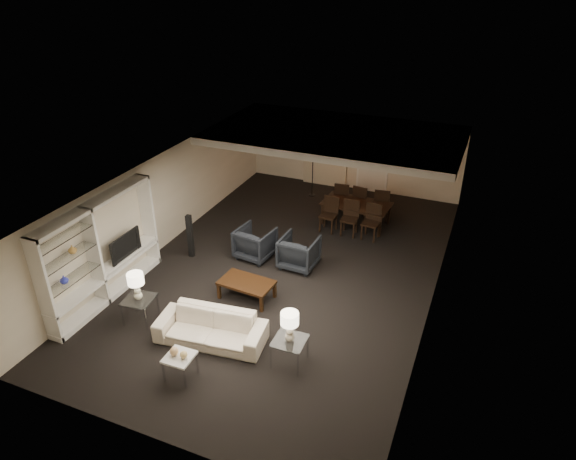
% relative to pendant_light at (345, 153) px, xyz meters
% --- Properties ---
extents(floor, '(11.00, 11.00, 0.00)m').
position_rel_pendant_light_xyz_m(floor, '(-0.30, -3.50, -1.92)').
color(floor, black).
rests_on(floor, ground).
extents(ceiling, '(7.00, 11.00, 0.02)m').
position_rel_pendant_light_xyz_m(ceiling, '(-0.30, -3.50, 0.58)').
color(ceiling, silver).
rests_on(ceiling, ground).
extents(wall_back, '(7.00, 0.02, 2.50)m').
position_rel_pendant_light_xyz_m(wall_back, '(-0.30, 2.00, -0.67)').
color(wall_back, beige).
rests_on(wall_back, ground).
extents(wall_front, '(7.00, 0.02, 2.50)m').
position_rel_pendant_light_xyz_m(wall_front, '(-0.30, -9.00, -0.67)').
color(wall_front, beige).
rests_on(wall_front, ground).
extents(wall_left, '(0.02, 11.00, 2.50)m').
position_rel_pendant_light_xyz_m(wall_left, '(-3.80, -3.50, -0.67)').
color(wall_left, beige).
rests_on(wall_left, ground).
extents(wall_right, '(0.02, 11.00, 2.50)m').
position_rel_pendant_light_xyz_m(wall_right, '(3.20, -3.50, -0.67)').
color(wall_right, beige).
rests_on(wall_right, ground).
extents(ceiling_soffit, '(7.00, 4.00, 0.20)m').
position_rel_pendant_light_xyz_m(ceiling_soffit, '(-0.30, 0.00, 0.48)').
color(ceiling_soffit, silver).
rests_on(ceiling_soffit, ceiling).
extents(curtains, '(1.50, 0.12, 2.40)m').
position_rel_pendant_light_xyz_m(curtains, '(-1.20, 1.92, -0.72)').
color(curtains, beige).
rests_on(curtains, wall_back).
extents(door, '(0.90, 0.05, 2.10)m').
position_rel_pendant_light_xyz_m(door, '(0.40, 1.97, -0.87)').
color(door, silver).
rests_on(door, wall_back).
extents(painting, '(0.95, 0.04, 0.65)m').
position_rel_pendant_light_xyz_m(painting, '(1.80, 1.96, -0.37)').
color(painting, '#142D38').
rests_on(painting, wall_back).
extents(media_unit, '(0.38, 3.40, 2.35)m').
position_rel_pendant_light_xyz_m(media_unit, '(-3.61, -6.10, -0.74)').
color(media_unit, white).
rests_on(media_unit, wall_left).
extents(pendant_light, '(0.52, 0.52, 0.24)m').
position_rel_pendant_light_xyz_m(pendant_light, '(0.00, 0.00, 0.00)').
color(pendant_light, '#D8591E').
rests_on(pendant_light, ceiling_soffit).
extents(sofa, '(2.27, 1.11, 0.64)m').
position_rel_pendant_light_xyz_m(sofa, '(-0.70, -6.56, -1.60)').
color(sofa, beige).
rests_on(sofa, floor).
extents(coffee_table, '(1.25, 0.79, 0.43)m').
position_rel_pendant_light_xyz_m(coffee_table, '(-0.70, -4.96, -1.70)').
color(coffee_table, black).
rests_on(coffee_table, floor).
extents(armchair_left, '(0.98, 1.00, 0.81)m').
position_rel_pendant_light_xyz_m(armchair_left, '(-1.30, -3.26, -1.51)').
color(armchair_left, black).
rests_on(armchair_left, floor).
extents(armchair_right, '(0.90, 0.93, 0.81)m').
position_rel_pendant_light_xyz_m(armchair_right, '(-0.10, -3.26, -1.51)').
color(armchair_right, black).
rests_on(armchair_right, floor).
extents(side_table_left, '(0.67, 0.67, 0.56)m').
position_rel_pendant_light_xyz_m(side_table_left, '(-2.40, -6.56, -1.64)').
color(side_table_left, white).
rests_on(side_table_left, floor).
extents(side_table_right, '(0.61, 0.61, 0.56)m').
position_rel_pendant_light_xyz_m(side_table_right, '(1.00, -6.56, -1.64)').
color(side_table_right, silver).
rests_on(side_table_right, floor).
extents(table_lamp_left, '(0.36, 0.36, 0.62)m').
position_rel_pendant_light_xyz_m(table_lamp_left, '(-2.40, -6.56, -1.05)').
color(table_lamp_left, beige).
rests_on(table_lamp_left, side_table_left).
extents(table_lamp_right, '(0.37, 0.37, 0.62)m').
position_rel_pendant_light_xyz_m(table_lamp_right, '(1.00, -6.56, -1.05)').
color(table_lamp_right, silver).
rests_on(table_lamp_right, side_table_right).
extents(marble_table, '(0.51, 0.51, 0.50)m').
position_rel_pendant_light_xyz_m(marble_table, '(-0.70, -7.66, -1.67)').
color(marble_table, silver).
rests_on(marble_table, floor).
extents(gold_gourd_a, '(0.16, 0.16, 0.16)m').
position_rel_pendant_light_xyz_m(gold_gourd_a, '(-0.80, -7.66, -1.34)').
color(gold_gourd_a, tan).
rests_on(gold_gourd_a, marble_table).
extents(gold_gourd_b, '(0.14, 0.14, 0.14)m').
position_rel_pendant_light_xyz_m(gold_gourd_b, '(-0.60, -7.66, -1.35)').
color(gold_gourd_b, '#F0CD7F').
rests_on(gold_gourd_b, marble_table).
extents(television, '(0.98, 0.13, 0.57)m').
position_rel_pendant_light_xyz_m(television, '(-3.58, -5.50, -0.89)').
color(television, black).
rests_on(television, media_unit).
extents(vase_blue, '(0.17, 0.17, 0.18)m').
position_rel_pendant_light_xyz_m(vase_blue, '(-3.61, -7.24, -0.77)').
color(vase_blue, '#2A32B7').
rests_on(vase_blue, media_unit).
extents(vase_amber, '(0.17, 0.17, 0.18)m').
position_rel_pendant_light_xyz_m(vase_amber, '(-3.61, -6.87, -0.27)').
color(vase_amber, '#C28F40').
rests_on(vase_amber, media_unit).
extents(floor_speaker, '(0.14, 0.14, 1.17)m').
position_rel_pendant_light_xyz_m(floor_speaker, '(-2.84, -3.86, -1.34)').
color(floor_speaker, black).
rests_on(floor_speaker, floor).
extents(dining_table, '(1.96, 1.19, 0.67)m').
position_rel_pendant_light_xyz_m(dining_table, '(0.57, -0.55, -1.59)').
color(dining_table, black).
rests_on(dining_table, floor).
extents(chair_nl, '(0.48, 0.48, 0.99)m').
position_rel_pendant_light_xyz_m(chair_nl, '(-0.03, -1.20, -1.43)').
color(chair_nl, black).
rests_on(chair_nl, floor).
extents(chair_nm, '(0.48, 0.48, 0.99)m').
position_rel_pendant_light_xyz_m(chair_nm, '(0.57, -1.20, -1.43)').
color(chair_nm, black).
rests_on(chair_nm, floor).
extents(chair_nr, '(0.49, 0.49, 0.99)m').
position_rel_pendant_light_xyz_m(chair_nr, '(1.17, -1.20, -1.43)').
color(chair_nr, black).
rests_on(chair_nr, floor).
extents(chair_fl, '(0.51, 0.51, 0.99)m').
position_rel_pendant_light_xyz_m(chair_fl, '(-0.03, 0.10, -1.43)').
color(chair_fl, black).
rests_on(chair_fl, floor).
extents(chair_fm, '(0.51, 0.51, 0.99)m').
position_rel_pendant_light_xyz_m(chair_fm, '(0.57, 0.10, -1.43)').
color(chair_fm, black).
rests_on(chair_fm, floor).
extents(chair_fr, '(0.51, 0.51, 0.99)m').
position_rel_pendant_light_xyz_m(chair_fr, '(1.17, 0.10, -1.43)').
color(chair_fr, black).
rests_on(chair_fr, floor).
extents(floor_lamp, '(0.24, 0.24, 1.50)m').
position_rel_pendant_light_xyz_m(floor_lamp, '(-1.28, 0.91, -1.17)').
color(floor_lamp, black).
rests_on(floor_lamp, floor).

